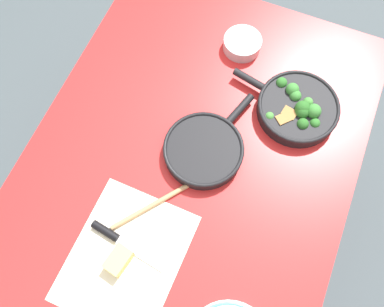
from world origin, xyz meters
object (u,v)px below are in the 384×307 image
(wooden_spoon, at_px, (181,189))
(prep_bowl_steel, at_px, (242,44))
(skillet_eggs, at_px, (204,150))
(skillet_broccoli, at_px, (297,108))
(grater_knife, at_px, (118,239))
(cheese_block, at_px, (118,260))

(wooden_spoon, distance_m, prep_bowl_steel, 0.55)
(skillet_eggs, bearing_deg, skillet_broccoli, -24.94)
(wooden_spoon, xyz_separation_m, prep_bowl_steel, (0.55, 0.01, 0.01))
(skillet_broccoli, bearing_deg, wooden_spoon, 70.32)
(grater_knife, bearing_deg, cheese_block, -51.75)
(skillet_eggs, height_order, cheese_block, skillet_eggs)
(wooden_spoon, bearing_deg, cheese_block, -159.76)
(skillet_broccoli, bearing_deg, grater_knife, 71.67)
(cheese_block, bearing_deg, skillet_broccoli, -26.47)
(wooden_spoon, height_order, prep_bowl_steel, prep_bowl_steel)
(cheese_block, bearing_deg, wooden_spoon, -17.02)
(grater_knife, height_order, prep_bowl_steel, prep_bowl_steel)
(prep_bowl_steel, bearing_deg, grater_knife, 172.15)
(skillet_eggs, xyz_separation_m, cheese_block, (-0.40, 0.10, -0.00))
(skillet_eggs, height_order, wooden_spoon, skillet_eggs)
(skillet_eggs, height_order, prep_bowl_steel, same)
(skillet_eggs, relative_size, cheese_block, 4.09)
(skillet_broccoli, height_order, prep_bowl_steel, skillet_broccoli)
(wooden_spoon, bearing_deg, skillet_broccoli, 5.11)
(skillet_broccoli, relative_size, prep_bowl_steel, 2.83)
(wooden_spoon, bearing_deg, grater_knife, -170.93)
(wooden_spoon, height_order, cheese_block, cheese_block)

